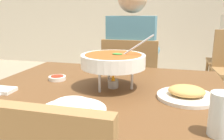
# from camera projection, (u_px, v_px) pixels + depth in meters

# --- Properties ---
(dining_table_main) EXTENTS (1.15, 0.94, 0.74)m
(dining_table_main) POSITION_uv_depth(u_px,v_px,m) (104.00, 109.00, 1.14)
(dining_table_main) COLOR brown
(dining_table_main) RESTS_ON ground_plane
(chair_diner_main) EXTENTS (0.44, 0.44, 0.90)m
(chair_diner_main) POSITION_uv_depth(u_px,v_px,m) (131.00, 87.00, 1.88)
(chair_diner_main) COLOR olive
(chair_diner_main) RESTS_ON ground_plane
(diner_main) EXTENTS (0.40, 0.45, 1.31)m
(diner_main) POSITION_uv_depth(u_px,v_px,m) (132.00, 57.00, 1.85)
(diner_main) COLOR #2D2D38
(diner_main) RESTS_ON ground_plane
(curry_bowl) EXTENTS (0.33, 0.30, 0.26)m
(curry_bowl) POSITION_uv_depth(u_px,v_px,m) (113.00, 61.00, 1.08)
(curry_bowl) COLOR silver
(curry_bowl) RESTS_ON dining_table_main
(rice_plate) EXTENTS (0.24, 0.24, 0.06)m
(rice_plate) POSITION_uv_depth(u_px,v_px,m) (73.00, 108.00, 0.82)
(rice_plate) COLOR white
(rice_plate) RESTS_ON dining_table_main
(appetizer_plate) EXTENTS (0.24, 0.24, 0.06)m
(appetizer_plate) POSITION_uv_depth(u_px,v_px,m) (186.00, 94.00, 0.96)
(appetizer_plate) COLOR white
(appetizer_plate) RESTS_ON dining_table_main
(sauce_dish) EXTENTS (0.09, 0.09, 0.02)m
(sauce_dish) POSITION_uv_depth(u_px,v_px,m) (57.00, 78.00, 1.23)
(sauce_dish) COLOR white
(sauce_dish) RESTS_ON dining_table_main
(napkin_folded) EXTENTS (0.12, 0.09, 0.02)m
(napkin_folded) POSITION_uv_depth(u_px,v_px,m) (1.00, 90.00, 1.05)
(napkin_folded) COLOR white
(napkin_folded) RESTS_ON dining_table_main
(drink_glass) EXTENTS (0.07, 0.07, 0.13)m
(drink_glass) POSITION_uv_depth(u_px,v_px,m) (221.00, 117.00, 0.66)
(drink_glass) COLOR silver
(drink_glass) RESTS_ON dining_table_main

